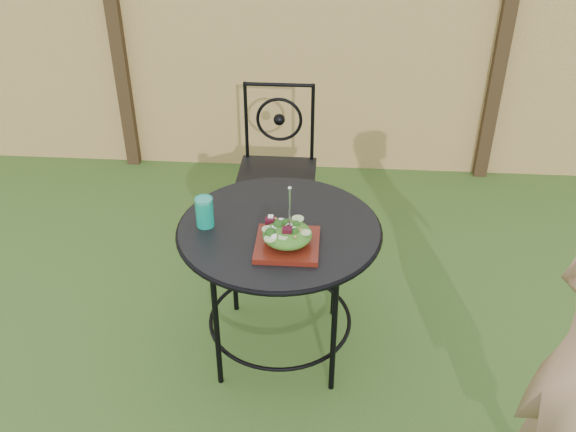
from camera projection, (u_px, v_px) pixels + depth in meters
name	position (u px, v px, depth m)	size (l,w,h in m)	color
ground	(280.00, 384.00, 3.04)	(60.00, 60.00, 0.00)	#234416
fence	(306.00, 42.00, 4.36)	(8.00, 0.12, 1.90)	#DDB46D
patio_table	(279.00, 252.00, 2.93)	(0.92, 0.92, 0.72)	black
patio_chair	(277.00, 164.00, 3.83)	(0.46, 0.46, 0.95)	black
salad_plate	(287.00, 245.00, 2.72)	(0.27, 0.27, 0.02)	#50170B
salad	(287.00, 234.00, 2.69)	(0.21, 0.21, 0.08)	#235614
fork	(290.00, 208.00, 2.62)	(0.01, 0.01, 0.18)	silver
drinking_glass	(205.00, 212.00, 2.83)	(0.08, 0.08, 0.14)	#0DA181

